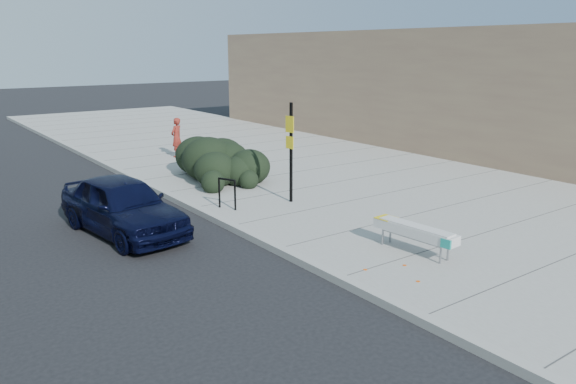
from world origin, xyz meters
The scene contains 10 objects.
ground centered at (0.00, 0.00, 0.00)m, with size 120.00×120.00×0.00m, color black.
sidewalk_near centered at (5.60, 5.00, 0.07)m, with size 11.20×50.00×0.15m, color gray.
curb_near centered at (0.00, 5.00, 0.08)m, with size 0.22×50.00×0.17m, color #9E9E99.
building_near centered at (14.00, 3.00, 2.65)m, with size 6.00×36.00×5.00m, color #7C5E4A.
bench centered at (2.12, -1.89, 0.62)m, with size 0.55×2.02×0.60m.
bike_rack centered at (0.60, 3.37, 0.66)m, with size 0.26×0.54×0.84m.
sign_post centered at (2.41, 2.94, 1.73)m, with size 0.11×0.32×2.80m.
hedge centered at (2.12, 7.00, 0.93)m, with size 2.08×4.15×1.56m, color black.
sedan_navy centered at (-2.26, 3.44, 0.71)m, with size 1.67×4.15×1.41m, color black.
pedestrian centered at (2.78, 11.09, 0.93)m, with size 0.57×0.37×1.56m, color maroon.
Camera 1 is at (-6.71, -9.43, 4.39)m, focal length 35.00 mm.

